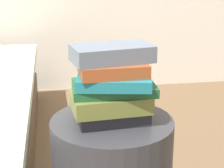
{
  "coord_description": "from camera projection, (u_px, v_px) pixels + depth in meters",
  "views": [
    {
      "loc": [
        -0.21,
        -1.32,
        1.09
      ],
      "look_at": [
        0.0,
        0.0,
        0.67
      ],
      "focal_mm": 61.98,
      "sensor_mm": 36.0,
      "label": 1
    }
  ],
  "objects": [
    {
      "name": "book_slate",
      "position": [
        111.0,
        53.0,
        1.37
      ],
      "size": [
        0.3,
        0.2,
        0.06
      ],
      "primitive_type": "cube",
      "rotation": [
        0.0,
        0.0,
        0.18
      ],
      "color": "slate",
      "rests_on": "book_rust"
    },
    {
      "name": "book_olive",
      "position": [
        110.0,
        101.0,
        1.41
      ],
      "size": [
        0.29,
        0.21,
        0.06
      ],
      "primitive_type": "cube",
      "rotation": [
        0.0,
        0.0,
        0.08
      ],
      "color": "olive",
      "rests_on": "book_charcoal"
    },
    {
      "name": "book_forest",
      "position": [
        113.0,
        88.0,
        1.41
      ],
      "size": [
        0.3,
        0.2,
        0.03
      ],
      "primitive_type": "cube",
      "rotation": [
        0.0,
        0.0,
        -0.02
      ],
      "color": "#1E512D",
      "rests_on": "book_olive"
    },
    {
      "name": "book_teal",
      "position": [
        114.0,
        80.0,
        1.38
      ],
      "size": [
        0.29,
        0.24,
        0.04
      ],
      "primitive_type": "cube",
      "rotation": [
        0.0,
        0.0,
        -0.18
      ],
      "color": "#1E727F",
      "rests_on": "book_forest"
    },
    {
      "name": "book_rust",
      "position": [
        111.0,
        68.0,
        1.37
      ],
      "size": [
        0.24,
        0.18,
        0.05
      ],
      "primitive_type": "cube",
      "rotation": [
        0.0,
        0.0,
        0.03
      ],
      "color": "#994723",
      "rests_on": "book_teal"
    },
    {
      "name": "book_charcoal",
      "position": [
        112.0,
        115.0,
        1.43
      ],
      "size": [
        0.26,
        0.17,
        0.05
      ],
      "primitive_type": "cube",
      "rotation": [
        0.0,
        0.0,
        0.06
      ],
      "color": "#28282D",
      "rests_on": "side_table"
    }
  ]
}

